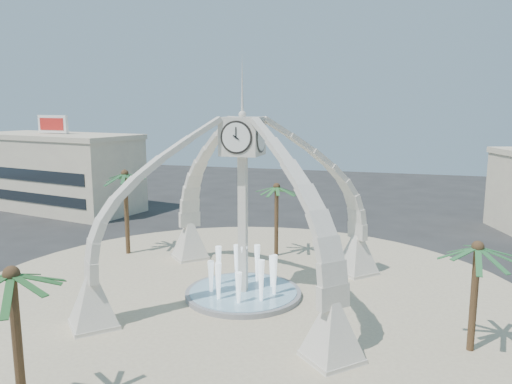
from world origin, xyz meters
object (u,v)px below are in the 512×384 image
(fountain, at_px, (243,293))
(palm_east, at_px, (478,249))
(palm_north, at_px, (277,188))
(palm_south, at_px, (11,277))
(palm_west, at_px, (125,175))
(clock_tower, at_px, (243,205))

(fountain, xyz_separation_m, palm_east, (14.08, -3.97, 5.41))
(palm_north, distance_m, palm_south, 25.97)
(palm_east, height_order, palm_north, palm_north)
(fountain, relative_size, palm_east, 1.22)
(fountain, height_order, palm_north, palm_north)
(palm_east, bearing_deg, palm_south, -147.75)
(palm_north, xyz_separation_m, palm_south, (-4.48, -25.58, 0.22))
(palm_west, height_order, palm_north, palm_west)
(palm_east, bearing_deg, fountain, 164.26)
(fountain, xyz_separation_m, palm_west, (-12.94, 6.78, 6.82))
(clock_tower, xyz_separation_m, palm_south, (-4.59, -15.74, -0.19))
(clock_tower, height_order, palm_north, clock_tower)
(clock_tower, bearing_deg, fountain, 90.00)
(clock_tower, distance_m, palm_north, 9.85)
(fountain, bearing_deg, palm_south, -106.25)
(fountain, height_order, palm_south, palm_south)
(palm_west, distance_m, palm_north, 13.23)
(fountain, distance_m, palm_west, 16.12)
(palm_east, height_order, palm_south, palm_south)
(clock_tower, bearing_deg, palm_north, 90.64)
(clock_tower, xyz_separation_m, palm_west, (-12.94, 6.78, 0.62))
(palm_north, relative_size, palm_south, 0.96)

